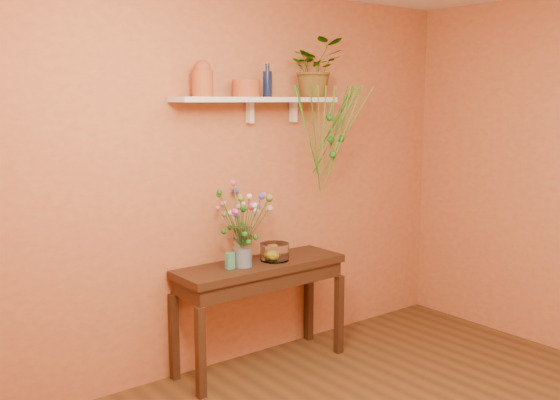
% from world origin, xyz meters
% --- Properties ---
extents(room, '(4.04, 4.04, 2.70)m').
position_xyz_m(room, '(0.00, 0.00, 1.35)').
color(room, brown).
rests_on(room, ground).
extents(sideboard, '(1.27, 0.41, 0.77)m').
position_xyz_m(sideboard, '(-0.00, 1.78, 0.66)').
color(sideboard, '#3A2213').
rests_on(sideboard, ground).
extents(wall_shelf, '(1.30, 0.24, 0.19)m').
position_xyz_m(wall_shelf, '(0.06, 1.87, 1.92)').
color(wall_shelf, white).
rests_on(wall_shelf, room).
extents(terracotta_jug, '(0.16, 0.16, 0.24)m').
position_xyz_m(terracotta_jug, '(-0.40, 1.86, 2.05)').
color(terracotta_jug, '#BC4D26').
rests_on(terracotta_jug, wall_shelf).
extents(terracotta_pot, '(0.24, 0.24, 0.12)m').
position_xyz_m(terracotta_pot, '(-0.05, 1.87, 2.00)').
color(terracotta_pot, '#BC4D26').
rests_on(terracotta_pot, wall_shelf).
extents(blue_bottle, '(0.08, 0.08, 0.24)m').
position_xyz_m(blue_bottle, '(0.15, 1.89, 2.03)').
color(blue_bottle, '#101B3D').
rests_on(blue_bottle, wall_shelf).
extents(spider_plant, '(0.48, 0.45, 0.43)m').
position_xyz_m(spider_plant, '(0.56, 1.85, 2.15)').
color(spider_plant, '#1C6B15').
rests_on(spider_plant, wall_shelf).
extents(plant_fronds, '(0.58, 0.37, 0.78)m').
position_xyz_m(plant_fronds, '(0.59, 1.69, 1.68)').
color(plant_fronds, '#1C6B15').
rests_on(plant_fronds, wall_shelf).
extents(glass_vase, '(0.13, 0.13, 0.28)m').
position_xyz_m(glass_vase, '(-0.16, 1.76, 0.89)').
color(glass_vase, white).
rests_on(glass_vase, sideboard).
extents(bouquet, '(0.43, 0.47, 0.46)m').
position_xyz_m(bouquet, '(-0.14, 1.76, 1.17)').
color(bouquet, '#386B28').
rests_on(bouquet, glass_vase).
extents(glass_bowl, '(0.21, 0.21, 0.13)m').
position_xyz_m(glass_bowl, '(0.11, 1.76, 0.83)').
color(glass_bowl, white).
rests_on(glass_bowl, sideboard).
extents(lemon, '(0.08, 0.08, 0.08)m').
position_xyz_m(lemon, '(0.11, 1.78, 0.82)').
color(lemon, gold).
rests_on(lemon, glass_bowl).
extents(carton, '(0.06, 0.04, 0.11)m').
position_xyz_m(carton, '(-0.27, 1.76, 0.83)').
color(carton, teal).
rests_on(carton, sideboard).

